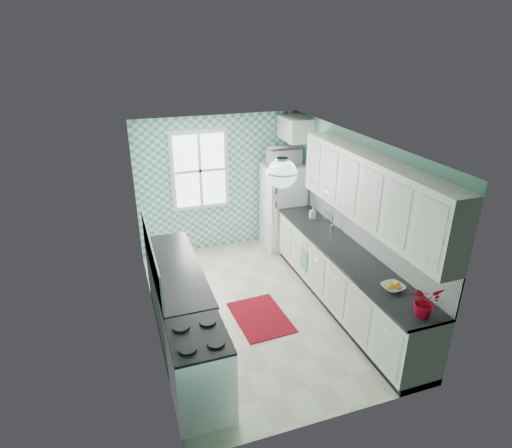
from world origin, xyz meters
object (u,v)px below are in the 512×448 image
object	(u,v)px
fridge	(283,207)
potted_plant	(425,301)
ceiling_light	(282,173)
sink	(322,230)
microwave	(284,157)
fruit_bowl	(393,287)
stove	(201,370)

from	to	relation	value
fridge	potted_plant	distance (m)	3.83
ceiling_light	sink	xyz separation A→B (m)	(1.20, 1.17, -1.39)
microwave	potted_plant	bearing A→B (deg)	92.16
fridge	potted_plant	world-z (taller)	fridge
fruit_bowl	microwave	distance (m)	3.37
potted_plant	microwave	distance (m)	3.87
stove	potted_plant	distance (m)	2.52
stove	potted_plant	world-z (taller)	potted_plant
fridge	potted_plant	bearing A→B (deg)	-90.78
fridge	microwave	size ratio (longest dim) A/B	2.86
fruit_bowl	sink	bearing A→B (deg)	89.87
ceiling_light	fridge	bearing A→B (deg)	66.86
fridge	potted_plant	xyz separation A→B (m)	(0.09, -3.81, 0.31)
ceiling_light	stove	size ratio (longest dim) A/B	0.38
fridge	microwave	world-z (taller)	microwave
ceiling_light	fruit_bowl	xyz separation A→B (m)	(1.20, -0.68, -1.35)
stove	sink	bearing A→B (deg)	42.84
potted_plant	microwave	bearing A→B (deg)	91.35
sink	potted_plant	bearing A→B (deg)	-91.62
ceiling_light	fruit_bowl	bearing A→B (deg)	-29.48
ceiling_light	sink	distance (m)	2.18
ceiling_light	sink	size ratio (longest dim) A/B	0.66
stove	microwave	world-z (taller)	microwave
sink	fruit_bowl	world-z (taller)	sink
ceiling_light	fruit_bowl	size ratio (longest dim) A/B	1.35
ceiling_light	fruit_bowl	distance (m)	1.93
fruit_bowl	microwave	size ratio (longest dim) A/B	0.46
stove	microwave	xyz separation A→B (m)	(2.31, 3.36, 1.28)
fridge	potted_plant	size ratio (longest dim) A/B	4.56
fruit_bowl	potted_plant	size ratio (longest dim) A/B	0.73
stove	fruit_bowl	world-z (taller)	fruit_bowl
sink	microwave	xyz separation A→B (m)	(-0.09, 1.43, 0.84)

